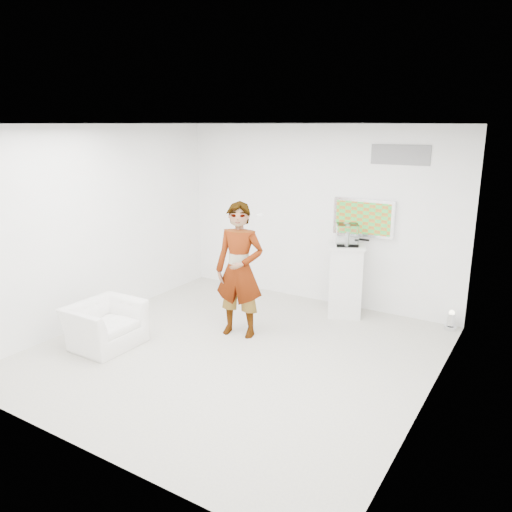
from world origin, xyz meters
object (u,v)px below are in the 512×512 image
(person, at_px, (239,270))
(armchair, at_px, (105,325))
(tv, at_px, (364,218))
(pedestal, at_px, (345,280))
(floor_uplight, at_px, (451,320))

(person, height_order, armchair, person)
(person, relative_size, armchair, 2.09)
(tv, height_order, person, person)
(tv, distance_m, pedestal, 1.05)
(tv, xyz_separation_m, pedestal, (-0.12, -0.37, -0.97))
(armchair, xyz_separation_m, pedestal, (2.39, 2.84, 0.27))
(pedestal, bearing_deg, person, -123.27)
(armchair, xyz_separation_m, floor_uplight, (4.00, 3.09, -0.16))
(pedestal, distance_m, floor_uplight, 1.68)
(tv, distance_m, armchair, 4.26)
(tv, xyz_separation_m, armchair, (-2.51, -3.21, -1.25))
(armchair, height_order, pedestal, pedestal)
(armchair, bearing_deg, person, -46.02)
(person, relative_size, pedestal, 1.69)
(pedestal, bearing_deg, armchair, -130.09)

